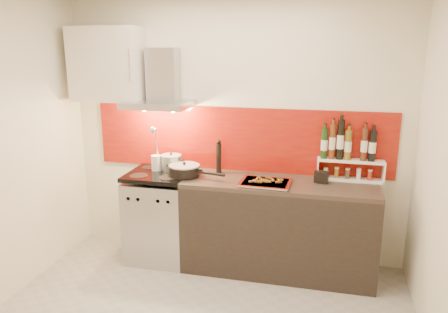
% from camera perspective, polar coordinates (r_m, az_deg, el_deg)
% --- Properties ---
extents(back_wall, '(3.40, 0.02, 2.60)m').
position_cam_1_polar(back_wall, '(4.36, 1.38, 3.34)').
color(back_wall, silver).
rests_on(back_wall, ground).
extents(backsplash, '(3.00, 0.02, 0.64)m').
position_cam_1_polar(backsplash, '(4.36, 1.98, 2.24)').
color(backsplash, maroon).
rests_on(backsplash, back_wall).
extents(range_stove, '(0.60, 0.60, 0.91)m').
position_cam_1_polar(range_stove, '(4.53, -8.29, -7.76)').
color(range_stove, '#B7B7BA').
rests_on(range_stove, ground).
extents(counter, '(1.80, 0.60, 0.90)m').
position_cam_1_polar(counter, '(4.26, 7.12, -9.07)').
color(counter, black).
rests_on(counter, ground).
extents(range_hood, '(0.62, 0.50, 0.61)m').
position_cam_1_polar(range_hood, '(4.35, -8.22, 9.05)').
color(range_hood, '#B7B7BA').
rests_on(range_hood, back_wall).
extents(upper_cabinet, '(0.70, 0.35, 0.72)m').
position_cam_1_polar(upper_cabinet, '(4.55, -14.96, 11.57)').
color(upper_cabinet, silver).
rests_on(upper_cabinet, back_wall).
extents(stock_pot, '(0.21, 0.21, 0.18)m').
position_cam_1_polar(stock_pot, '(4.42, -6.91, -0.77)').
color(stock_pot, '#B7B7BA').
rests_on(stock_pot, range_stove).
extents(saute_pan, '(0.57, 0.30, 0.14)m').
position_cam_1_polar(saute_pan, '(4.23, -5.12, -1.78)').
color(saute_pan, black).
rests_on(saute_pan, range_stove).
extents(utensil_jar, '(0.10, 0.15, 0.47)m').
position_cam_1_polar(utensil_jar, '(4.41, -8.89, -0.21)').
color(utensil_jar, silver).
rests_on(utensil_jar, range_stove).
extents(pepper_mill, '(0.05, 0.05, 0.34)m').
position_cam_1_polar(pepper_mill, '(4.30, -0.69, -0.06)').
color(pepper_mill, black).
rests_on(pepper_mill, counter).
extents(step_shelf, '(0.61, 0.17, 0.57)m').
position_cam_1_polar(step_shelf, '(4.22, 15.90, 0.29)').
color(step_shelf, white).
rests_on(step_shelf, counter).
extents(caddy_box, '(0.13, 0.08, 0.11)m').
position_cam_1_polar(caddy_box, '(4.11, 12.59, -2.62)').
color(caddy_box, black).
rests_on(caddy_box, counter).
extents(baking_tray, '(0.47, 0.37, 0.03)m').
position_cam_1_polar(baking_tray, '(4.01, 5.42, -3.39)').
color(baking_tray, silver).
rests_on(baking_tray, counter).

